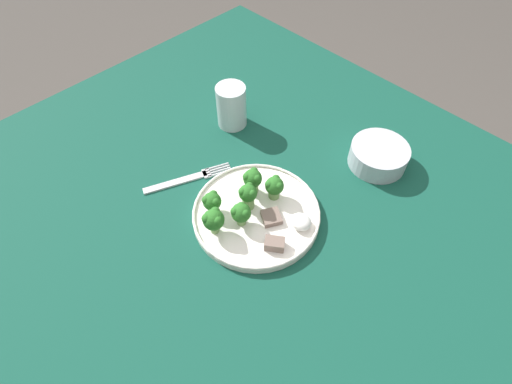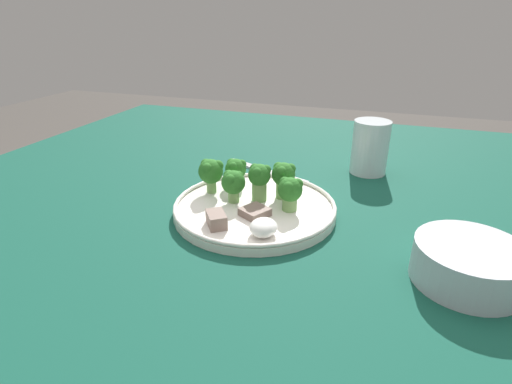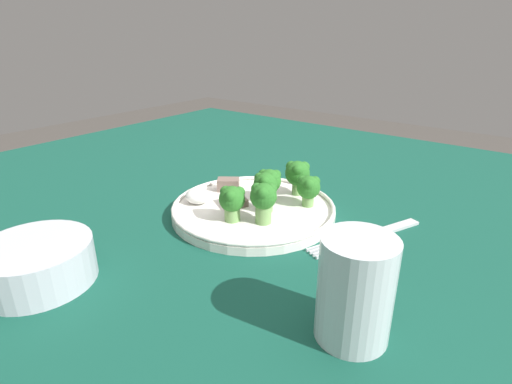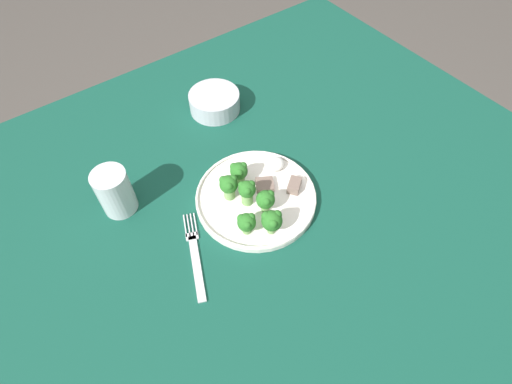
{
  "view_description": "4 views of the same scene",
  "coord_description": "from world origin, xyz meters",
  "px_view_note": "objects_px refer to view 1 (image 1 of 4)",
  "views": [
    {
      "loc": [
        0.29,
        -0.28,
        1.34
      ],
      "look_at": [
        -0.03,
        0.04,
        0.76
      ],
      "focal_mm": 28.0,
      "sensor_mm": 36.0,
      "label": 1
    },
    {
      "loc": [
        0.49,
        0.2,
        0.99
      ],
      "look_at": [
        -0.0,
        0.04,
        0.75
      ],
      "focal_mm": 28.0,
      "sensor_mm": 36.0,
      "label": 2
    },
    {
      "loc": [
        -0.36,
        0.46,
        0.97
      ],
      "look_at": [
        -0.02,
        0.02,
        0.74
      ],
      "focal_mm": 28.0,
      "sensor_mm": 36.0,
      "label": 3
    },
    {
      "loc": [
        -0.3,
        -0.35,
        1.37
      ],
      "look_at": [
        -0.02,
        0.02,
        0.75
      ],
      "focal_mm": 28.0,
      "sensor_mm": 36.0,
      "label": 4
    }
  ],
  "objects_px": {
    "fork": "(187,179)",
    "cream_bowl": "(378,156)",
    "dinner_plate": "(256,214)",
    "drinking_glass": "(232,108)"
  },
  "relations": [
    {
      "from": "fork",
      "to": "cream_bowl",
      "type": "height_order",
      "value": "cream_bowl"
    },
    {
      "from": "dinner_plate",
      "to": "fork",
      "type": "height_order",
      "value": "dinner_plate"
    },
    {
      "from": "fork",
      "to": "drinking_glass",
      "type": "relative_size",
      "value": 1.79
    },
    {
      "from": "cream_bowl",
      "to": "drinking_glass",
      "type": "bearing_deg",
      "value": -156.92
    },
    {
      "from": "fork",
      "to": "drinking_glass",
      "type": "bearing_deg",
      "value": 108.41
    },
    {
      "from": "fork",
      "to": "drinking_glass",
      "type": "xyz_separation_m",
      "value": [
        -0.06,
        0.18,
        0.04
      ]
    },
    {
      "from": "cream_bowl",
      "to": "dinner_plate",
      "type": "bearing_deg",
      "value": -106.39
    },
    {
      "from": "dinner_plate",
      "to": "cream_bowl",
      "type": "bearing_deg",
      "value": 73.61
    },
    {
      "from": "fork",
      "to": "cream_bowl",
      "type": "distance_m",
      "value": 0.4
    },
    {
      "from": "dinner_plate",
      "to": "fork",
      "type": "relative_size",
      "value": 1.37
    }
  ]
}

